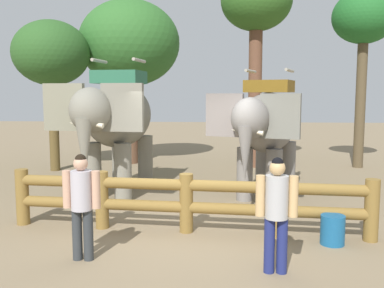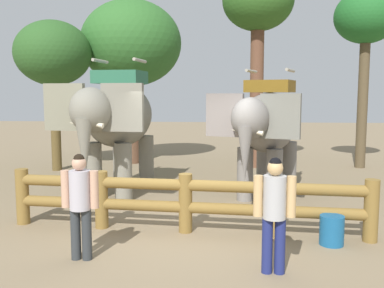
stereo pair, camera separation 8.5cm
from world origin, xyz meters
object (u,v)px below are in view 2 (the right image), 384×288
(log_fence, at_px, (185,199))
(tree_far_left, at_px, (258,8))
(tree_deep_back, at_px, (131,45))
(elephant_near_left, at_px, (117,119))
(tourist_man_in_blue, at_px, (80,199))
(tourist_woman_in_black, at_px, (274,207))
(elephant_center, at_px, (267,126))
(tree_far_right, at_px, (366,22))
(feed_bucket, at_px, (332,230))
(tree_back_center, at_px, (53,55))

(log_fence, height_order, tree_far_left, tree_far_left)
(log_fence, height_order, tree_deep_back, tree_deep_back)
(elephant_near_left, bearing_deg, tourist_man_in_blue, -83.38)
(tourist_woman_in_black, height_order, tree_far_left, tree_far_left)
(elephant_center, relative_size, tree_deep_back, 0.64)
(tree_far_right, xyz_separation_m, tree_deep_back, (-7.76, 0.38, -0.63))
(feed_bucket, bearing_deg, elephant_center, 102.79)
(tourist_woman_in_black, xyz_separation_m, tree_far_right, (3.84, 8.87, 3.83))
(tourist_woman_in_black, distance_m, feed_bucket, 1.75)
(log_fence, xyz_separation_m, tree_far_left, (1.73, 7.06, 4.61))
(log_fence, height_order, elephant_center, elephant_center)
(tourist_man_in_blue, bearing_deg, log_fence, 44.38)
(tree_far_left, bearing_deg, elephant_near_left, -131.00)
(elephant_center, bearing_deg, tourist_man_in_blue, -126.18)
(elephant_center, bearing_deg, tree_deep_back, 131.90)
(tree_deep_back, bearing_deg, tourist_woman_in_black, -67.04)
(tourist_man_in_blue, height_order, tree_far_left, tree_far_left)
(tourist_woman_in_black, bearing_deg, tree_back_center, 128.49)
(tree_far_right, bearing_deg, tourist_man_in_blue, -127.65)
(log_fence, height_order, tourist_man_in_blue, tourist_man_in_blue)
(tourist_woman_in_black, xyz_separation_m, tree_back_center, (-6.05, 7.61, 2.74))
(elephant_center, xyz_separation_m, tree_deep_back, (-4.24, 4.73, 2.43))
(elephant_near_left, height_order, tourist_woman_in_black, elephant_near_left)
(tree_far_right, bearing_deg, elephant_center, -129.03)
(elephant_center, height_order, tourist_man_in_blue, elephant_center)
(tree_back_center, relative_size, tree_deep_back, 0.84)
(tourist_woman_in_black, relative_size, tourist_man_in_blue, 1.01)
(log_fence, bearing_deg, feed_bucket, -11.07)
(tourist_woman_in_black, height_order, tree_far_right, tree_far_right)
(tourist_man_in_blue, xyz_separation_m, tree_far_left, (3.15, 8.45, 4.29))
(elephant_near_left, distance_m, tourist_man_in_blue, 4.38)
(tourist_woman_in_black, bearing_deg, elephant_center, 85.97)
(log_fence, relative_size, elephant_near_left, 1.67)
(elephant_near_left, bearing_deg, feed_bucket, -37.50)
(elephant_near_left, bearing_deg, tourist_woman_in_black, -54.19)
(elephant_near_left, height_order, feed_bucket, elephant_near_left)
(elephant_near_left, xyz_separation_m, tourist_man_in_blue, (0.49, -4.26, -0.93))
(log_fence, relative_size, tree_far_left, 1.00)
(elephant_center, height_order, tree_back_center, tree_back_center)
(tourist_man_in_blue, distance_m, tree_back_center, 8.48)
(tree_back_center, xyz_separation_m, feed_bucket, (7.13, -6.41, -3.42))
(log_fence, distance_m, tree_back_center, 8.16)
(elephant_center, height_order, feed_bucket, elephant_center)
(tourist_woman_in_black, distance_m, tourist_man_in_blue, 2.80)
(feed_bucket, bearing_deg, tourist_man_in_blue, -166.63)
(tourist_man_in_blue, relative_size, tree_back_center, 0.34)
(tourist_man_in_blue, bearing_deg, tree_back_center, 114.06)
(elephant_center, distance_m, feed_bucket, 3.71)
(tree_far_left, distance_m, tree_deep_back, 4.45)
(log_fence, xyz_separation_m, feed_bucket, (2.43, -0.48, -0.36))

